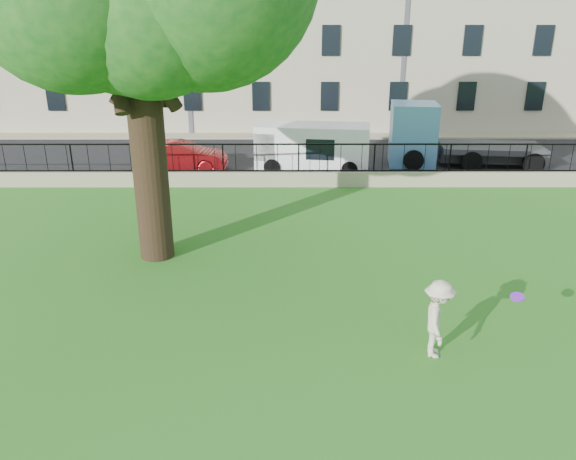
{
  "coord_description": "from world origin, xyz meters",
  "views": [
    {
      "loc": [
        -0.45,
        -9.77,
        6.33
      ],
      "look_at": [
        -0.43,
        3.5,
        1.31
      ],
      "focal_mm": 35.0,
      "sensor_mm": 36.0,
      "label": 1
    }
  ],
  "objects_px": {
    "man": "(438,319)",
    "red_sedan": "(182,156)",
    "frisbee": "(517,297)",
    "blue_truck": "(465,135)",
    "white_van": "(313,148)"
  },
  "relations": [
    {
      "from": "red_sedan",
      "to": "white_van",
      "type": "relative_size",
      "value": 0.81
    },
    {
      "from": "man",
      "to": "white_van",
      "type": "xyz_separation_m",
      "value": [
        -1.85,
        14.51,
        0.21
      ]
    },
    {
      "from": "frisbee",
      "to": "blue_truck",
      "type": "height_order",
      "value": "blue_truck"
    },
    {
      "from": "white_van",
      "to": "blue_truck",
      "type": "distance_m",
      "value": 7.0
    },
    {
      "from": "red_sedan",
      "to": "white_van",
      "type": "distance_m",
      "value": 5.76
    },
    {
      "from": "frisbee",
      "to": "white_van",
      "type": "xyz_separation_m",
      "value": [
        -3.35,
        14.49,
        -0.27
      ]
    },
    {
      "from": "frisbee",
      "to": "red_sedan",
      "type": "distance_m",
      "value": 17.12
    },
    {
      "from": "man",
      "to": "frisbee",
      "type": "distance_m",
      "value": 1.57
    },
    {
      "from": "red_sedan",
      "to": "blue_truck",
      "type": "relative_size",
      "value": 0.6
    },
    {
      "from": "white_van",
      "to": "blue_truck",
      "type": "bearing_deg",
      "value": 15.75
    },
    {
      "from": "blue_truck",
      "to": "man",
      "type": "bearing_deg",
      "value": -101.38
    },
    {
      "from": "red_sedan",
      "to": "blue_truck",
      "type": "distance_m",
      "value": 12.73
    },
    {
      "from": "frisbee",
      "to": "red_sedan",
      "type": "height_order",
      "value": "frisbee"
    },
    {
      "from": "man",
      "to": "red_sedan",
      "type": "xyz_separation_m",
      "value": [
        -7.6,
        14.51,
        -0.16
      ]
    },
    {
      "from": "man",
      "to": "blue_truck",
      "type": "xyz_separation_m",
      "value": [
        5.07,
        15.51,
        0.58
      ]
    }
  ]
}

